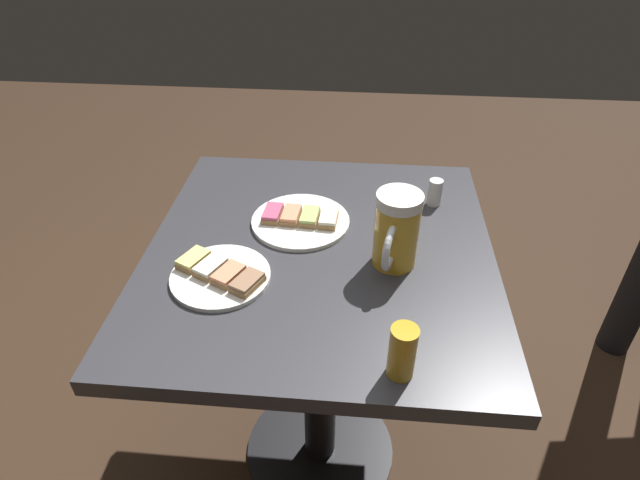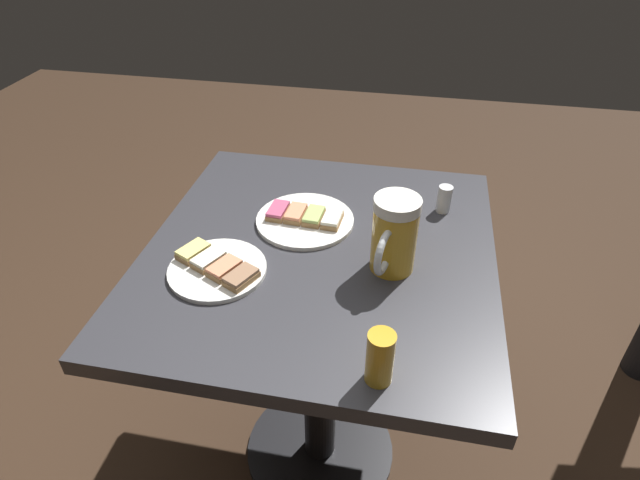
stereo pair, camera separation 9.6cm
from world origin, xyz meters
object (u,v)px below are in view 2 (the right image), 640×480
beer_glass_small (380,358)px  plate_near (217,268)px  plate_far (305,219)px  beer_mug (394,236)px  salt_shaker (444,199)px

beer_glass_small → plate_near: bearing=-120.7°
beer_glass_small → plate_far: bearing=-152.9°
beer_mug → salt_shaker: 0.27m
plate_far → beer_glass_small: size_ratio=2.28×
salt_shaker → beer_mug: bearing=-23.4°
beer_glass_small → salt_shaker: (-0.53, 0.10, -0.02)m
plate_far → salt_shaker: bearing=109.3°
plate_far → salt_shaker: (-0.11, 0.31, 0.02)m
plate_near → salt_shaker: 0.55m
plate_far → salt_shaker: salt_shaker is taller
plate_far → beer_mug: bearing=58.1°
plate_near → plate_far: size_ratio=0.89×
plate_far → beer_glass_small: bearing=27.1°
plate_near → salt_shaker: salt_shaker is taller
plate_far → beer_glass_small: (0.42, 0.21, 0.04)m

